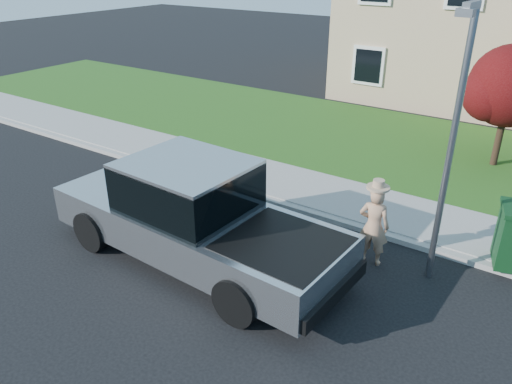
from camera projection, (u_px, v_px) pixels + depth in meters
ground at (219, 266)px, 9.94m from camera, size 80.00×80.00×0.00m
curb at (330, 219)px, 11.57m from camera, size 40.00×0.20×0.12m
sidewalk at (350, 200)px, 12.38m from camera, size 40.00×2.00×0.15m
lawn at (409, 148)px, 15.75m from camera, size 40.00×7.00×0.10m
house at (492, 20)px, 20.11m from camera, size 14.00×11.30×6.85m
pickup_truck at (194, 216)px, 9.75m from camera, size 6.47×2.61×2.09m
woman at (374, 225)px, 9.69m from camera, size 0.66×0.49×1.82m
ornamental_tree at (511, 90)px, 13.49m from camera, size 2.47×2.23×3.39m
street_lamp at (452, 137)px, 8.35m from camera, size 0.26×0.65×5.00m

